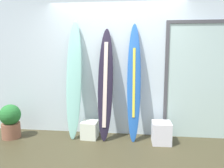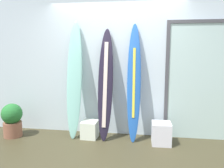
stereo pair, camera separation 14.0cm
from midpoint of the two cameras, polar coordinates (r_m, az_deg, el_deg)
ground at (r=3.50m, az=-0.49°, el=-19.62°), size 8.00×8.00×0.04m
wall_back at (r=4.37m, az=2.23°, el=5.57°), size 7.20×0.20×2.80m
surfboard_seafoam at (r=4.23m, az=-8.54°, el=1.01°), size 0.29×0.42×2.16m
surfboard_charcoal at (r=4.10m, az=-0.70°, el=-0.32°), size 0.28×0.45×2.02m
surfboard_cobalt at (r=4.06m, az=6.53°, el=0.32°), size 0.26×0.42×2.10m
display_block_left at (r=4.14m, az=13.29°, el=-12.02°), size 0.34×0.34×0.38m
display_block_center at (r=4.32m, az=-4.70°, el=-11.37°), size 0.30×0.30×0.32m
glass_door at (r=4.37m, az=22.03°, el=1.10°), size 1.21×0.06×2.15m
potted_plant at (r=4.68m, az=-23.08°, el=-8.19°), size 0.38×0.38×0.63m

